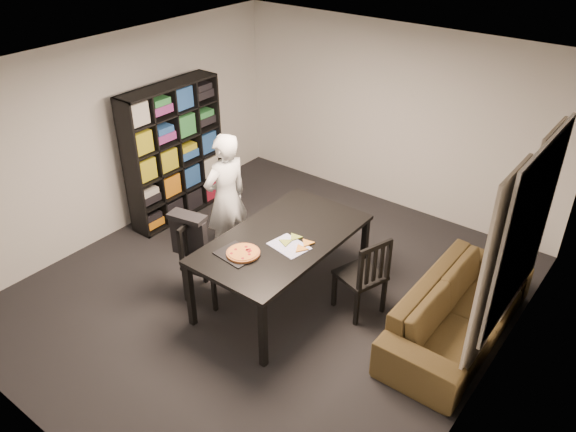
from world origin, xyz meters
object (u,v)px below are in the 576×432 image
Objects in this scene: chair_left at (200,255)px; chair_right at (366,273)px; dining_table at (282,243)px; baking_tray at (237,254)px; sofa at (459,311)px; bookshelf at (174,153)px; person at (226,198)px; pepperoni_pizza at (243,253)px.

chair_left is 0.99× the size of chair_right.
baking_tray is at bearing -106.87° from dining_table.
dining_table is 1.98m from sofa.
chair_right is (3.24, -0.28, -0.40)m from bookshelf.
person is (-1.94, -0.09, 0.29)m from chair_right.
pepperoni_pizza is at bearing -102.09° from dining_table.
dining_table is 2.06× the size of chair_right.
baking_tray is 0.18× the size of sofa.
person is at bearing -15.86° from bookshelf.
sofa is (0.95, 0.30, -0.24)m from chair_right.
dining_table reaches higher than sofa.
chair_left is 2.40× the size of baking_tray.
sofa is at bearing 30.62° from pepperoni_pizza.
sofa is (4.19, 0.02, -0.63)m from bookshelf.
chair_right is 1.34m from pepperoni_pizza.
chair_right is 1.02m from sofa.
bookshelf reaches higher than pepperoni_pizza.
dining_table is at bearing 109.10° from sofa.
sofa is (1.94, 1.15, -0.54)m from pepperoni_pizza.
chair_right is 0.45× the size of sofa.
chair_left reaches higher than pepperoni_pizza.
baking_tray is (0.89, -0.80, -0.00)m from person.
bookshelf is 1.36m from person.
chair_right reaches higher than pepperoni_pizza.
baking_tray is 2.38m from sofa.
chair_left is 0.86m from person.
dining_table is at bearing 73.13° from baking_tray.
person is 1.22m from pepperoni_pizza.
chair_right is at bearing 101.85° from person.
chair_right reaches higher than chair_left.
pepperoni_pizza is at bearing 33.31° from baking_tray.
chair_right is 1.40m from baking_tray.
pepperoni_pizza is (0.06, 0.04, 0.02)m from baking_tray.
sofa is at bearing 19.10° from dining_table.
dining_table is 0.58m from baking_tray.
person is 4.20× the size of baking_tray.
chair_left is 2.74× the size of pepperoni_pizza.
baking_tray is at bearing 120.70° from sofa.
chair_right reaches higher than sofa.
baking_tray is at bearing -105.52° from chair_left.
chair_right is at bearing 40.34° from baking_tray.
pepperoni_pizza is (-0.99, -0.85, 0.30)m from chair_right.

